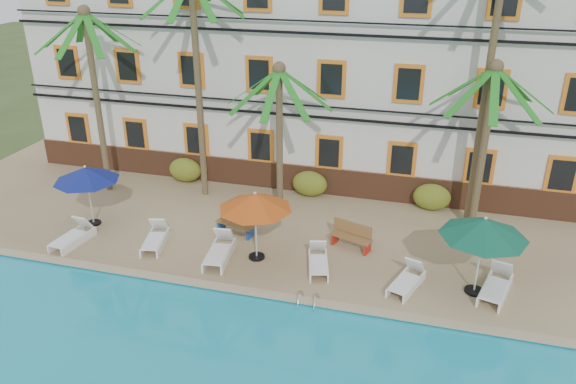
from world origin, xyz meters
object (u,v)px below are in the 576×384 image
(lounger_a, at_px, (73,236))
(palm_b, at_px, (196,60))
(umbrella_green, at_px, (484,228))
(lounger_c, at_px, (220,251))
(lounger_d, at_px, (318,261))
(bench_left, at_px, (236,222))
(bench_right, at_px, (352,236))
(lounger_f, at_px, (496,285))
(palm_d, at_px, (491,55))
(lounger_e, at_px, (407,280))
(umbrella_red, at_px, (255,202))
(pool_ladder, at_px, (308,304))
(umbrella_blue, at_px, (86,174))
(palm_c, at_px, (279,116))
(palm_e, at_px, (487,124))
(lounger_b, at_px, (155,238))
(palm_a, at_px, (93,77))

(lounger_a, bearing_deg, palm_b, 60.63)
(umbrella_green, bearing_deg, lounger_c, -178.48)
(lounger_a, xyz_separation_m, lounger_d, (8.92, 0.70, -0.01))
(bench_left, relative_size, bench_right, 1.00)
(lounger_d, xyz_separation_m, lounger_f, (5.63, 0.01, 0.03))
(palm_d, height_order, lounger_a, palm_d)
(umbrella_green, xyz_separation_m, lounger_e, (-2.06, -0.29, -1.99))
(umbrella_red, distance_m, umbrella_green, 7.20)
(umbrella_red, bearing_deg, pool_ladder, -42.24)
(umbrella_blue, xyz_separation_m, lounger_a, (0.15, -1.49, -1.80))
(palm_c, relative_size, pool_ladder, 8.07)
(lounger_e, bearing_deg, palm_d, 69.94)
(palm_b, relative_size, palm_e, 1.42)
(lounger_a, xyz_separation_m, bench_right, (9.78, 2.37, 0.19))
(palm_e, relative_size, umbrella_green, 2.42)
(umbrella_red, distance_m, lounger_b, 4.22)
(palm_a, height_order, lounger_d, palm_a)
(lounger_f, bearing_deg, umbrella_blue, 176.97)
(pool_ladder, bearing_deg, bench_left, 135.00)
(lounger_f, xyz_separation_m, bench_right, (-4.77, 1.66, 0.17))
(umbrella_blue, distance_m, lounger_c, 6.02)
(palm_a, relative_size, lounger_d, 4.18)
(palm_e, bearing_deg, umbrella_green, -90.13)
(palm_b, xyz_separation_m, pool_ladder, (6.14, -6.55, -5.74))
(bench_left, xyz_separation_m, bench_right, (4.34, 0.11, 0.00))
(umbrella_red, xyz_separation_m, lounger_a, (-6.72, -0.77, -1.87))
(umbrella_red, relative_size, lounger_c, 1.23)
(palm_a, height_order, lounger_c, palm_a)
(bench_left, relative_size, pool_ladder, 2.11)
(lounger_e, bearing_deg, lounger_f, 7.93)
(bench_left, bearing_deg, palm_b, 130.66)
(lounger_d, xyz_separation_m, bench_left, (-3.47, 1.57, 0.20))
(lounger_d, height_order, lounger_e, lounger_d)
(lounger_d, height_order, pool_ladder, lounger_d)
(lounger_d, bearing_deg, palm_b, 143.07)
(lounger_e, height_order, pool_ladder, lounger_e)
(palm_e, relative_size, lounger_c, 3.13)
(palm_d, xyz_separation_m, lounger_f, (0.78, -4.85, -6.13))
(lounger_b, bearing_deg, pool_ladder, -18.11)
(lounger_b, relative_size, lounger_d, 1.03)
(umbrella_green, bearing_deg, lounger_e, -171.97)
(palm_e, xyz_separation_m, lounger_b, (-10.99, -4.25, -3.91))
(lounger_a, xyz_separation_m, lounger_c, (5.51, 0.40, 0.02))
(palm_a, distance_m, palm_e, 15.30)
(palm_e, distance_m, pool_ladder, 8.96)
(palm_a, xyz_separation_m, pool_ladder, (10.41, -5.92, -4.97))
(umbrella_green, bearing_deg, lounger_b, 179.87)
(lounger_e, distance_m, bench_right, 2.92)
(palm_d, distance_m, lounger_d, 9.23)
(lounger_c, bearing_deg, lounger_e, -0.61)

